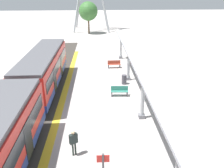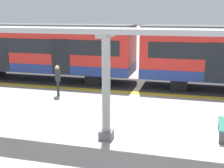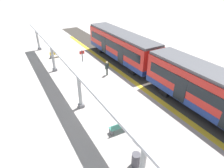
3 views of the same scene
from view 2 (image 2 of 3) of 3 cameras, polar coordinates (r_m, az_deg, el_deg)
The scene contains 7 objects.
ground_plane at distance 12.88m, azimuth 2.29°, elevation -5.27°, with size 176.00×176.00×0.00m, color #A9A29D.
tactile_edge_strip at distance 15.83m, azimuth 4.78°, elevation -1.73°, with size 0.53×39.82×0.01m, color gold.
trackbed at distance 17.61m, azimuth 5.85°, elevation -0.20°, with size 3.20×51.82×0.01m, color #38332D.
train_near_carriage at distance 19.38m, azimuth -13.64°, elevation 6.23°, with size 2.65×11.90×3.48m.
canopy_pillar_third at distance 9.60m, azimuth -1.13°, elevation -0.68°, with size 1.10×0.44×3.52m.
canopy_beam at distance 9.33m, azimuth -1.26°, elevation 10.18°, with size 1.20×32.15×0.16m, color #A8AAB2.
passenger_waiting_near_edge at distance 15.23m, azimuth -10.38°, elevation 1.32°, with size 0.49×0.43×1.59m.
Camera 2 is at (11.91, 2.63, 4.12)m, focal length 47.70 mm.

